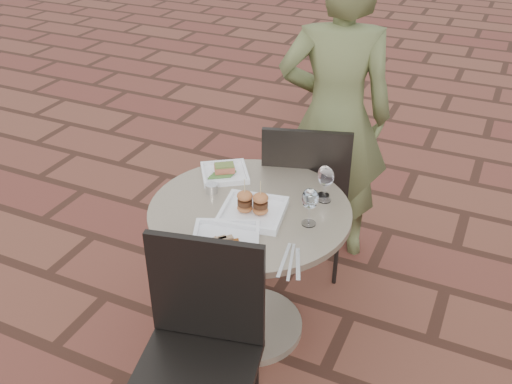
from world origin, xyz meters
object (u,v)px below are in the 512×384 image
at_px(cafe_table, 250,252).
at_px(plate_salmon, 224,172).
at_px(plate_tuna, 225,241).
at_px(chair_near, 200,339).
at_px(chair_far, 306,188).
at_px(plate_sliders, 253,208).
at_px(diner, 335,118).

relative_size(cafe_table, plate_salmon, 2.99).
distance_m(plate_salmon, plate_tuna, 0.55).
relative_size(chair_near, plate_tuna, 2.66).
bearing_deg(plate_salmon, chair_far, 48.70).
distance_m(plate_salmon, plate_sliders, 0.37).
relative_size(plate_sliders, plate_tuna, 0.89).
relative_size(chair_far, chair_near, 1.00).
height_order(chair_near, plate_salmon, chair_near).
relative_size(plate_salmon, plate_sliders, 0.97).
relative_size(cafe_table, plate_tuna, 2.57).
bearing_deg(plate_sliders, plate_salmon, 136.93).
bearing_deg(cafe_table, plate_sliders, -51.86).
distance_m(chair_near, plate_salmon, 0.92).
bearing_deg(diner, chair_near, 69.84).
relative_size(chair_far, plate_tuna, 2.66).
xyz_separation_m(diner, plate_salmon, (-0.35, -0.62, -0.10)).
xyz_separation_m(chair_far, plate_salmon, (-0.30, -0.34, 0.20)).
distance_m(chair_near, plate_tuna, 0.40).
bearing_deg(diner, plate_tuna, 66.08).
bearing_deg(plate_salmon, plate_sliders, -43.07).
xyz_separation_m(chair_far, plate_sliders, (-0.03, -0.59, 0.21)).
bearing_deg(plate_tuna, chair_near, -78.86).
distance_m(plate_sliders, plate_tuna, 0.24).
bearing_deg(plate_tuna, chair_far, 87.22).
bearing_deg(chair_far, cafe_table, 66.46).
relative_size(chair_far, diner, 0.55).
distance_m(chair_far, plate_tuna, 0.85).
distance_m(cafe_table, plate_tuna, 0.38).
distance_m(cafe_table, chair_far, 0.56).
distance_m(chair_far, chair_near, 1.17).
bearing_deg(chair_near, plate_sliders, 83.05).
xyz_separation_m(cafe_table, chair_far, (0.06, 0.55, 0.07)).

